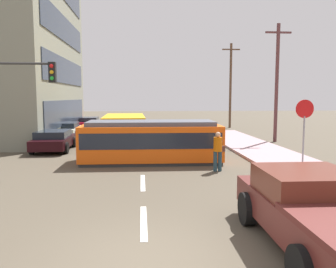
{
  "coord_description": "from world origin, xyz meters",
  "views": [
    {
      "loc": [
        -0.04,
        -6.33,
        3.13
      ],
      "look_at": [
        1.14,
        8.75,
        1.49
      ],
      "focal_mm": 36.67,
      "sensor_mm": 36.0,
      "label": 1
    }
  ],
  "objects_px": {
    "pedestrian_crossing": "(218,149)",
    "utility_pole_mid": "(277,81)",
    "pickup_truck_parked": "(317,212)",
    "parked_sedan_far": "(66,130)",
    "streetcar_tram": "(151,141)",
    "parked_sedan_furthest": "(90,123)",
    "parked_sedan_mid": "(54,140)",
    "stop_sign": "(304,120)",
    "city_bus": "(124,128)",
    "utility_pole_far": "(230,84)",
    "traffic_light_mast": "(19,93)"
  },
  "relations": [
    {
      "from": "parked_sedan_furthest",
      "to": "parked_sedan_far",
      "type": "bearing_deg",
      "value": -96.4
    },
    {
      "from": "streetcar_tram",
      "to": "pickup_truck_parked",
      "type": "xyz_separation_m",
      "value": [
        3.09,
        -9.87,
        -0.23
      ]
    },
    {
      "from": "stop_sign",
      "to": "utility_pole_mid",
      "type": "xyz_separation_m",
      "value": [
        2.66,
        9.64,
        2.04
      ]
    },
    {
      "from": "streetcar_tram",
      "to": "city_bus",
      "type": "distance_m",
      "value": 5.93
    },
    {
      "from": "parked_sedan_mid",
      "to": "traffic_light_mast",
      "type": "xyz_separation_m",
      "value": [
        0.08,
        -5.64,
        2.67
      ]
    },
    {
      "from": "parked_sedan_mid",
      "to": "parked_sedan_furthest",
      "type": "xyz_separation_m",
      "value": [
        0.13,
        13.25,
        -0.0
      ]
    },
    {
      "from": "parked_sedan_furthest",
      "to": "pickup_truck_parked",
      "type": "bearing_deg",
      "value": -72.51
    },
    {
      "from": "parked_sedan_far",
      "to": "stop_sign",
      "type": "distance_m",
      "value": 18.18
    },
    {
      "from": "streetcar_tram",
      "to": "parked_sedan_furthest",
      "type": "bearing_deg",
      "value": 107.55
    },
    {
      "from": "streetcar_tram",
      "to": "city_bus",
      "type": "height_order",
      "value": "streetcar_tram"
    },
    {
      "from": "parked_sedan_mid",
      "to": "parked_sedan_far",
      "type": "bearing_deg",
      "value": 95.65
    },
    {
      "from": "pickup_truck_parked",
      "to": "utility_pole_far",
      "type": "bearing_deg",
      "value": 78.86
    },
    {
      "from": "parked_sedan_mid",
      "to": "stop_sign",
      "type": "distance_m",
      "value": 13.68
    },
    {
      "from": "pedestrian_crossing",
      "to": "utility_pole_far",
      "type": "xyz_separation_m",
      "value": [
        5.84,
        20.32,
        3.47
      ]
    },
    {
      "from": "pickup_truck_parked",
      "to": "utility_pole_far",
      "type": "distance_m",
      "value": 28.62
    },
    {
      "from": "city_bus",
      "to": "parked_sedan_mid",
      "type": "bearing_deg",
      "value": -156.37
    },
    {
      "from": "parked_sedan_far",
      "to": "traffic_light_mast",
      "type": "bearing_deg",
      "value": -86.62
    },
    {
      "from": "pedestrian_crossing",
      "to": "utility_pole_mid",
      "type": "bearing_deg",
      "value": 56.2
    },
    {
      "from": "parked_sedan_mid",
      "to": "pedestrian_crossing",
      "type": "bearing_deg",
      "value": -37.1
    },
    {
      "from": "parked_sedan_mid",
      "to": "parked_sedan_furthest",
      "type": "relative_size",
      "value": 1.01
    },
    {
      "from": "pickup_truck_parked",
      "to": "parked_sedan_furthest",
      "type": "bearing_deg",
      "value": 107.49
    },
    {
      "from": "city_bus",
      "to": "parked_sedan_furthest",
      "type": "distance_m",
      "value": 12.15
    },
    {
      "from": "stop_sign",
      "to": "city_bus",
      "type": "bearing_deg",
      "value": 132.53
    },
    {
      "from": "pickup_truck_parked",
      "to": "parked_sedan_far",
      "type": "distance_m",
      "value": 22.3
    },
    {
      "from": "parked_sedan_furthest",
      "to": "streetcar_tram",
      "type": "bearing_deg",
      "value": -72.45
    },
    {
      "from": "pickup_truck_parked",
      "to": "stop_sign",
      "type": "height_order",
      "value": "stop_sign"
    },
    {
      "from": "parked_sedan_far",
      "to": "parked_sedan_furthest",
      "type": "xyz_separation_m",
      "value": [
        0.76,
        6.81,
        -0.0
      ]
    },
    {
      "from": "parked_sedan_furthest",
      "to": "stop_sign",
      "type": "height_order",
      "value": "stop_sign"
    },
    {
      "from": "pedestrian_crossing",
      "to": "parked_sedan_mid",
      "type": "xyz_separation_m",
      "value": [
        -8.31,
        6.29,
        -0.32
      ]
    },
    {
      "from": "city_bus",
      "to": "pickup_truck_parked",
      "type": "height_order",
      "value": "city_bus"
    },
    {
      "from": "pedestrian_crossing",
      "to": "streetcar_tram",
      "type": "bearing_deg",
      "value": 139.71
    },
    {
      "from": "parked_sedan_far",
      "to": "utility_pole_mid",
      "type": "bearing_deg",
      "value": -13.15
    },
    {
      "from": "parked_sedan_furthest",
      "to": "stop_sign",
      "type": "xyz_separation_m",
      "value": [
        11.68,
        -19.98,
        1.57
      ]
    },
    {
      "from": "parked_sedan_far",
      "to": "traffic_light_mast",
      "type": "relative_size",
      "value": 0.86
    },
    {
      "from": "parked_sedan_mid",
      "to": "utility_pole_mid",
      "type": "relative_size",
      "value": 0.52
    },
    {
      "from": "utility_pole_mid",
      "to": "traffic_light_mast",
      "type": "bearing_deg",
      "value": -149.26
    },
    {
      "from": "parked_sedan_far",
      "to": "traffic_light_mast",
      "type": "height_order",
      "value": "traffic_light_mast"
    },
    {
      "from": "stop_sign",
      "to": "pedestrian_crossing",
      "type": "bearing_deg",
      "value": 172.9
    },
    {
      "from": "pickup_truck_parked",
      "to": "pedestrian_crossing",
      "type": "bearing_deg",
      "value": 92.64
    },
    {
      "from": "pickup_truck_parked",
      "to": "stop_sign",
      "type": "distance_m",
      "value": 7.9
    },
    {
      "from": "pedestrian_crossing",
      "to": "utility_pole_mid",
      "type": "distance_m",
      "value": 11.55
    },
    {
      "from": "utility_pole_mid",
      "to": "utility_pole_far",
      "type": "distance_m",
      "value": 11.12
    },
    {
      "from": "pedestrian_crossing",
      "to": "city_bus",
      "type": "bearing_deg",
      "value": 118.04
    },
    {
      "from": "stop_sign",
      "to": "parked_sedan_mid",
      "type": "bearing_deg",
      "value": 150.35
    },
    {
      "from": "city_bus",
      "to": "utility_pole_far",
      "type": "height_order",
      "value": "utility_pole_far"
    },
    {
      "from": "streetcar_tram",
      "to": "pickup_truck_parked",
      "type": "distance_m",
      "value": 10.34
    },
    {
      "from": "streetcar_tram",
      "to": "traffic_light_mast",
      "type": "height_order",
      "value": "traffic_light_mast"
    },
    {
      "from": "streetcar_tram",
      "to": "parked_sedan_furthest",
      "type": "relative_size",
      "value": 1.59
    },
    {
      "from": "parked_sedan_mid",
      "to": "stop_sign",
      "type": "relative_size",
      "value": 1.47
    },
    {
      "from": "stop_sign",
      "to": "utility_pole_mid",
      "type": "relative_size",
      "value": 0.36
    }
  ]
}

